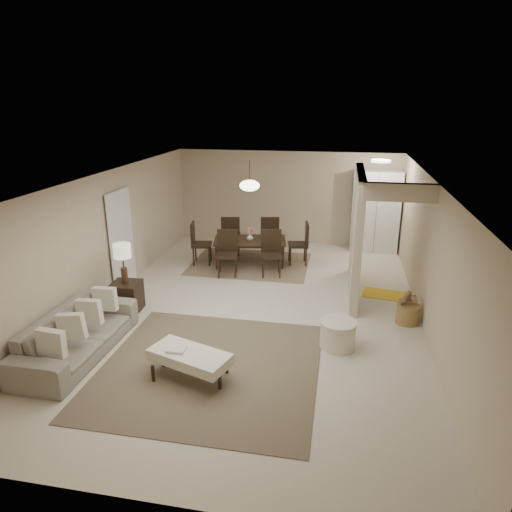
% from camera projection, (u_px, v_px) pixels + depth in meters
% --- Properties ---
extents(floor, '(9.00, 9.00, 0.00)m').
position_uv_depth(floor, '(257.00, 310.00, 8.67)').
color(floor, beige).
rests_on(floor, ground).
extents(ceiling, '(9.00, 9.00, 0.00)m').
position_uv_depth(ceiling, '(257.00, 179.00, 7.86)').
color(ceiling, white).
rests_on(ceiling, back_wall).
extents(back_wall, '(6.00, 0.00, 6.00)m').
position_uv_depth(back_wall, '(287.00, 198.00, 12.45)').
color(back_wall, '#C3B193').
rests_on(back_wall, floor).
extents(left_wall, '(0.00, 9.00, 9.00)m').
position_uv_depth(left_wall, '(104.00, 239.00, 8.80)').
color(left_wall, '#C3B193').
rests_on(left_wall, floor).
extents(right_wall, '(0.00, 9.00, 9.00)m').
position_uv_depth(right_wall, '(430.00, 258.00, 7.74)').
color(right_wall, '#C3B193').
rests_on(right_wall, floor).
extents(partition, '(0.15, 2.50, 2.50)m').
position_uv_depth(partition, '(356.00, 234.00, 9.11)').
color(partition, '#C3B193').
rests_on(partition, floor).
extents(doorway, '(0.04, 0.90, 2.04)m').
position_uv_depth(doorway, '(121.00, 241.00, 9.42)').
color(doorway, black).
rests_on(doorway, floor).
extents(pantry_cabinet, '(1.20, 0.55, 2.10)m').
position_uv_depth(pantry_cabinet, '(376.00, 212.00, 11.77)').
color(pantry_cabinet, white).
rests_on(pantry_cabinet, floor).
extents(flush_light, '(0.44, 0.44, 0.05)m').
position_uv_depth(flush_light, '(381.00, 161.00, 10.44)').
color(flush_light, white).
rests_on(flush_light, ceiling).
extents(living_rug, '(3.20, 3.20, 0.01)m').
position_uv_depth(living_rug, '(210.00, 367.00, 6.81)').
color(living_rug, brown).
rests_on(living_rug, floor).
extents(sofa, '(2.35, 0.94, 0.68)m').
position_uv_depth(sofa, '(77.00, 334.00, 7.08)').
color(sofa, gray).
rests_on(sofa, floor).
extents(ottoman_bench, '(1.28, 0.88, 0.42)m').
position_uv_depth(ottoman_bench, '(190.00, 357.00, 6.46)').
color(ottoman_bench, beige).
rests_on(ottoman_bench, living_rug).
extents(side_table, '(0.54, 0.54, 0.56)m').
position_uv_depth(side_table, '(127.00, 297.00, 8.57)').
color(side_table, black).
rests_on(side_table, floor).
extents(table_lamp, '(0.32, 0.32, 0.76)m').
position_uv_depth(table_lamp, '(122.00, 254.00, 8.29)').
color(table_lamp, '#4A3220').
rests_on(table_lamp, side_table).
extents(round_pouf, '(0.58, 0.58, 0.45)m').
position_uv_depth(round_pouf, '(338.00, 335.00, 7.31)').
color(round_pouf, beige).
rests_on(round_pouf, floor).
extents(wicker_basket, '(0.44, 0.44, 0.35)m').
position_uv_depth(wicker_basket, '(408.00, 314.00, 8.13)').
color(wicker_basket, brown).
rests_on(wicker_basket, floor).
extents(dining_rug, '(2.80, 2.10, 0.01)m').
position_uv_depth(dining_rug, '(250.00, 264.00, 11.10)').
color(dining_rug, brown).
rests_on(dining_rug, floor).
extents(dining_table, '(1.86, 1.25, 0.60)m').
position_uv_depth(dining_table, '(250.00, 252.00, 11.00)').
color(dining_table, black).
rests_on(dining_table, dining_rug).
extents(dining_chairs, '(2.81, 2.23, 1.03)m').
position_uv_depth(dining_chairs, '(250.00, 244.00, 10.93)').
color(dining_chairs, black).
rests_on(dining_chairs, dining_rug).
extents(vase, '(0.16, 0.16, 0.16)m').
position_uv_depth(vase, '(250.00, 237.00, 10.87)').
color(vase, white).
rests_on(vase, dining_table).
extents(yellow_mat, '(0.97, 0.69, 0.01)m').
position_uv_depth(yellow_mat, '(385.00, 294.00, 9.35)').
color(yellow_mat, gold).
rests_on(yellow_mat, floor).
extents(pendant_light, '(0.46, 0.46, 0.71)m').
position_uv_depth(pendant_light, '(250.00, 186.00, 10.47)').
color(pendant_light, '#4A3220').
rests_on(pendant_light, ceiling).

